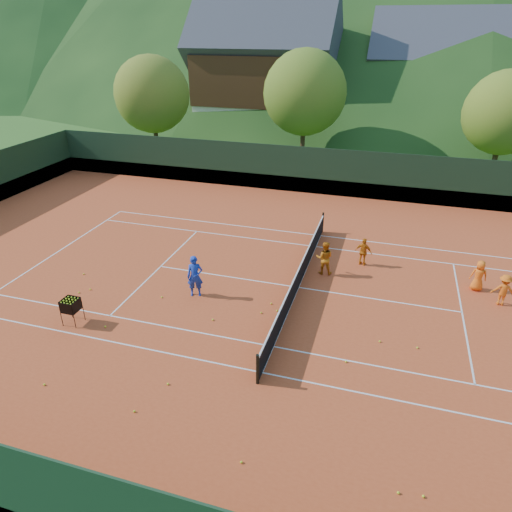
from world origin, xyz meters
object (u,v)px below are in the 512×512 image
(coach, at_px, (195,276))
(tennis_net, at_px, (299,277))
(chalet_left, at_px, (265,72))
(student_a, at_px, (324,258))
(student_d, at_px, (503,290))
(ball_hopper, at_px, (71,306))
(student_b, at_px, (364,252))
(student_c, at_px, (479,276))
(chalet_mid, at_px, (434,81))

(coach, bearing_deg, tennis_net, 4.25)
(tennis_net, distance_m, chalet_left, 32.04)
(student_a, height_order, chalet_left, chalet_left)
(student_d, xyz_separation_m, ball_hopper, (-15.28, -5.92, 0.09))
(coach, bearing_deg, student_d, -7.01)
(ball_hopper, bearing_deg, tennis_net, 33.40)
(coach, bearing_deg, chalet_left, 80.42)
(student_b, relative_size, student_c, 0.99)
(student_d, relative_size, chalet_mid, 0.10)
(student_b, xyz_separation_m, tennis_net, (-2.38, -2.84, -0.16))
(tennis_net, bearing_deg, student_b, 50.11)
(student_c, relative_size, chalet_left, 0.10)
(student_d, distance_m, chalet_mid, 33.30)
(ball_hopper, distance_m, chalet_left, 35.32)
(student_b, bearing_deg, ball_hopper, 52.87)
(coach, xyz_separation_m, tennis_net, (3.87, 1.78, -0.37))
(coach, xyz_separation_m, student_c, (10.96, 3.75, -0.20))
(student_b, relative_size, tennis_net, 0.11)
(student_a, distance_m, student_b, 2.06)
(student_a, distance_m, tennis_net, 1.74)
(chalet_left, bearing_deg, student_b, -65.50)
(student_d, bearing_deg, student_a, -1.68)
(student_d, bearing_deg, tennis_net, 9.78)
(student_d, bearing_deg, coach, 15.79)
(coach, height_order, chalet_mid, chalet_mid)
(coach, relative_size, student_c, 1.31)
(student_b, xyz_separation_m, chalet_left, (-12.38, 27.16, 4.97))
(ball_hopper, bearing_deg, student_a, 37.98)
(coach, xyz_separation_m, ball_hopper, (-3.54, -3.10, -0.12))
(student_c, xyz_separation_m, tennis_net, (-7.09, -1.96, -0.16))
(student_b, bearing_deg, student_d, 176.32)
(student_d, distance_m, chalet_left, 34.40)
(student_b, distance_m, chalet_mid, 31.66)
(student_b, bearing_deg, tennis_net, 64.68)
(student_a, relative_size, chalet_left, 0.11)
(coach, height_order, student_a, coach)
(student_b, bearing_deg, chalet_left, -50.92)
(student_a, distance_m, student_d, 7.08)
(ball_hopper, bearing_deg, chalet_left, 94.25)
(student_b, relative_size, chalet_left, 0.10)
(ball_hopper, bearing_deg, student_b, 38.30)
(chalet_mid, bearing_deg, tennis_net, -100.01)
(student_c, distance_m, tennis_net, 7.36)
(student_c, bearing_deg, coach, 17.86)
(coach, distance_m, chalet_mid, 37.35)
(student_d, height_order, chalet_mid, chalet_mid)
(ball_hopper, xyz_separation_m, chalet_left, (-2.59, 34.88, 4.88))
(tennis_net, relative_size, chalet_left, 0.87)
(coach, xyz_separation_m, student_a, (4.67, 3.31, -0.11))
(chalet_mid, bearing_deg, student_d, -86.76)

